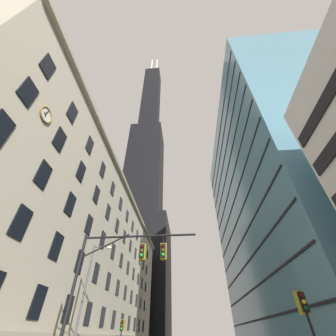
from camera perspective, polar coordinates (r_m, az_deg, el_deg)
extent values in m
cube|color=#B2A88E|center=(44.60, -24.14, -21.46)|extent=(17.59, 68.39, 26.06)
cube|color=#9E937A|center=(46.14, -10.04, -7.77)|extent=(0.70, 68.39, 0.60)
cube|color=black|center=(21.38, -31.85, -28.51)|extent=(0.14, 1.40, 2.20)
cube|color=black|center=(25.71, -25.55, -31.25)|extent=(0.14, 1.40, 2.20)
cube|color=black|center=(30.25, -20.90, -32.99)|extent=(0.14, 1.40, 2.20)
cube|color=black|center=(34.91, -17.35, -34.15)|extent=(0.14, 1.40, 2.20)
cube|color=black|center=(39.66, -14.59, -34.97)|extent=(0.14, 1.40, 2.20)
cube|color=black|center=(44.46, -12.38, -35.57)|extent=(0.14, 1.40, 2.20)
cube|color=black|center=(49.30, -10.58, -36.03)|extent=(0.14, 1.40, 2.20)
cube|color=black|center=(54.17, -9.08, -36.38)|extent=(0.14, 1.40, 2.20)
cube|color=black|center=(59.07, -7.83, -36.66)|extent=(0.14, 1.40, 2.20)
cube|color=black|center=(63.97, -6.76, -36.88)|extent=(0.14, 1.40, 2.20)
cube|color=black|center=(18.40, -35.10, -11.94)|extent=(0.14, 1.40, 2.20)
cube|color=black|center=(22.19, -28.06, -18.22)|extent=(0.14, 1.40, 2.20)
cube|color=black|center=(26.39, -22.88, -22.44)|extent=(0.14, 1.40, 2.20)
cube|color=black|center=(30.83, -18.96, -25.36)|extent=(0.14, 1.40, 2.20)
cube|color=black|center=(35.41, -15.92, -27.47)|extent=(0.14, 1.40, 2.20)
cube|color=black|center=(40.10, -13.50, -29.04)|extent=(0.14, 1.40, 2.20)
cube|color=black|center=(44.86, -11.54, -30.25)|extent=(0.14, 1.40, 2.20)
cube|color=black|center=(49.66, -9.92, -31.21)|extent=(0.14, 1.40, 2.20)
cube|color=black|center=(54.50, -8.57, -31.98)|extent=(0.14, 1.40, 2.20)
cube|color=black|center=(59.36, -7.41, -32.61)|extent=(0.14, 1.40, 2.20)
cube|color=black|center=(64.25, -6.42, -33.14)|extent=(0.14, 1.40, 2.20)
cube|color=black|center=(17.46, -38.62, 8.53)|extent=(0.14, 1.40, 2.20)
cube|color=black|center=(20.22, -30.79, -1.53)|extent=(0.14, 1.40, 2.20)
cube|color=black|center=(23.73, -25.02, -8.91)|extent=(0.14, 1.40, 2.20)
cube|color=black|center=(27.69, -20.69, -14.23)|extent=(0.14, 1.40, 2.20)
cube|color=black|center=(31.95, -17.34, -18.12)|extent=(0.14, 1.40, 2.20)
cube|color=black|center=(36.40, -14.69, -21.04)|extent=(0.14, 1.40, 2.20)
cube|color=black|center=(40.97, -12.56, -23.29)|extent=(0.14, 1.40, 2.20)
cube|color=black|center=(45.64, -10.81, -25.07)|extent=(0.14, 1.40, 2.20)
cube|color=black|center=(50.36, -9.34, -26.49)|extent=(0.14, 1.40, 2.20)
cube|color=black|center=(55.14, -8.10, -27.66)|extent=(0.14, 1.40, 2.20)
cube|color=black|center=(59.95, -7.04, -28.63)|extent=(0.14, 1.40, 2.20)
cube|color=black|center=(64.80, -6.12, -29.45)|extent=(0.14, 1.40, 2.20)
cube|color=black|center=(20.27, -33.75, 16.80)|extent=(0.14, 1.40, 2.20)
cube|color=black|center=(22.69, -27.35, 6.90)|extent=(0.14, 1.40, 2.20)
cube|color=black|center=(25.86, -22.55, -0.90)|extent=(0.14, 1.40, 2.20)
cube|color=black|center=(29.54, -18.86, -6.88)|extent=(0.14, 1.40, 2.20)
cube|color=black|center=(33.57, -15.97, -11.46)|extent=(0.14, 1.40, 2.20)
cube|color=black|center=(37.82, -13.64, -15.02)|extent=(0.14, 1.40, 2.20)
cube|color=black|center=(42.24, -11.74, -17.83)|extent=(0.14, 1.40, 2.20)
cube|color=black|center=(46.78, -10.16, -20.09)|extent=(0.14, 1.40, 2.20)
cube|color=black|center=(51.40, -8.83, -21.93)|extent=(0.14, 1.40, 2.20)
cube|color=black|center=(56.09, -7.69, -23.46)|extent=(0.14, 1.40, 2.20)
cube|color=black|center=(60.83, -6.71, -24.75)|extent=(0.14, 1.40, 2.20)
cube|color=black|center=(65.61, -5.85, -25.84)|extent=(0.14, 1.40, 2.20)
cube|color=black|center=(23.49, -29.86, 22.85)|extent=(0.14, 1.40, 2.20)
cube|color=black|center=(25.61, -24.56, 13.53)|extent=(0.14, 1.40, 2.20)
cube|color=black|center=(28.46, -20.50, 5.77)|extent=(0.14, 1.40, 2.20)
cube|color=black|center=(31.84, -17.33, -0.49)|extent=(0.14, 1.40, 2.20)
cube|color=black|center=(35.61, -14.79, -5.49)|extent=(0.14, 1.40, 2.20)
cube|color=black|center=(39.64, -12.73, -9.49)|extent=(0.14, 1.40, 2.20)
cube|color=black|center=(43.88, -11.02, -12.73)|extent=(0.14, 1.40, 2.20)
cube|color=black|center=(48.27, -9.59, -15.38)|extent=(0.14, 1.40, 2.20)
cube|color=black|center=(52.76, -8.37, -17.58)|extent=(0.14, 1.40, 2.20)
cube|color=black|center=(57.34, -7.32, -19.42)|extent=(0.14, 1.40, 2.20)
cube|color=black|center=(61.98, -6.40, -20.99)|extent=(0.14, 1.40, 2.20)
cube|color=black|center=(66.67, -5.60, -22.33)|extent=(0.14, 1.40, 2.20)
torus|color=olive|center=(21.40, -30.19, 12.41)|extent=(0.13, 1.48, 1.48)
cylinder|color=silver|center=(21.42, -30.28, 12.39)|extent=(0.05, 1.28, 1.28)
cube|color=black|center=(21.25, -30.38, 12.49)|extent=(0.03, 0.34, 0.31)
cube|color=black|center=(21.55, -29.95, 12.97)|extent=(0.03, 0.16, 0.57)
cube|color=black|center=(93.19, -8.77, -26.82)|extent=(26.13, 26.13, 41.79)
cube|color=black|center=(115.17, -6.32, -1.07)|extent=(18.29, 18.29, 60.79)
cube|color=black|center=(165.99, -4.60, 17.90)|extent=(11.76, 11.76, 75.99)
cylinder|color=silver|center=(211.80, -4.51, 25.59)|extent=(1.20, 1.20, 28.43)
cylinder|color=silver|center=(211.35, -3.11, 25.73)|extent=(1.20, 1.20, 28.43)
cube|color=black|center=(18.54, 38.80, 18.02)|extent=(0.16, 11.42, 1.10)
cube|color=teal|center=(51.02, 27.40, -7.98)|extent=(18.64, 47.60, 49.19)
cube|color=black|center=(42.54, 23.18, -33.71)|extent=(0.12, 46.60, 0.24)
cube|color=black|center=(42.93, 21.68, -28.52)|extent=(0.12, 46.60, 0.24)
cube|color=black|center=(43.67, 20.35, -23.46)|extent=(0.12, 46.60, 0.24)
cube|color=black|center=(44.77, 19.17, -18.60)|extent=(0.12, 46.60, 0.24)
cube|color=black|center=(46.18, 18.11, -13.99)|extent=(0.12, 46.60, 0.24)
cube|color=black|center=(47.89, 17.16, -9.69)|extent=(0.12, 46.60, 0.24)
cube|color=black|center=(49.87, 16.30, -5.69)|extent=(0.12, 46.60, 0.24)
cube|color=black|center=(52.07, 15.53, -2.02)|extent=(0.12, 46.60, 0.24)
cube|color=black|center=(54.48, 14.82, 1.34)|extent=(0.12, 46.60, 0.24)
cube|color=black|center=(57.07, 14.17, 4.41)|extent=(0.12, 46.60, 0.24)
cube|color=black|center=(59.81, 13.58, 7.20)|extent=(0.12, 46.60, 0.24)
cylinder|color=black|center=(16.12, -24.74, -28.82)|extent=(0.20, 0.20, 7.55)
cylinder|color=black|center=(15.67, -7.72, -17.91)|extent=(7.84, 0.14, 0.14)
cylinder|color=black|center=(16.13, -16.62, -19.61)|extent=(3.22, 0.10, 1.63)
cylinder|color=black|center=(15.52, -6.82, -18.95)|extent=(0.04, 0.04, 0.60)
cube|color=black|center=(15.28, -7.04, -21.58)|extent=(0.30, 0.30, 0.90)
cube|color=olive|center=(15.44, -6.92, -21.78)|extent=(0.40, 0.40, 1.04)
sphere|color=#450808|center=(15.21, -7.07, -20.40)|extent=(0.20, 0.20, 0.20)
sphere|color=#4B3A08|center=(15.13, -7.16, -21.40)|extent=(0.20, 0.20, 0.20)
sphere|color=green|center=(15.05, -7.25, -22.42)|extent=(0.20, 0.20, 0.20)
cylinder|color=black|center=(15.30, -1.22, -18.91)|extent=(0.04, 0.04, 0.60)
cube|color=black|center=(15.06, -1.26, -21.59)|extent=(0.30, 0.30, 0.90)
cube|color=olive|center=(15.22, -1.19, -21.78)|extent=(0.40, 0.40, 1.04)
sphere|color=#450808|center=(15.00, -1.32, -20.39)|extent=(0.20, 0.20, 0.20)
sphere|color=#4B3A08|center=(14.91, -1.33, -21.40)|extent=(0.20, 0.20, 0.20)
sphere|color=green|center=(14.83, -1.35, -22.44)|extent=(0.20, 0.20, 0.20)
cylinder|color=black|center=(14.57, 34.89, -33.21)|extent=(0.12, 0.12, 3.67)
cube|color=black|center=(14.64, 32.75, -28.31)|extent=(0.30, 0.30, 0.90)
cube|color=olive|center=(14.79, 32.50, -28.45)|extent=(0.40, 0.40, 1.04)
sphere|color=#450808|center=(14.52, 32.58, -27.14)|extent=(0.20, 0.20, 0.20)
sphere|color=yellow|center=(14.49, 33.00, -28.17)|extent=(0.20, 0.20, 0.20)
sphere|color=#083D10|center=(14.47, 33.44, -29.20)|extent=(0.20, 0.20, 0.20)
cube|color=black|center=(28.82, -12.39, -36.28)|extent=(0.30, 0.30, 0.90)
cube|color=olive|center=(28.99, -12.29, -36.30)|extent=(0.40, 0.40, 1.04)
sphere|color=#450808|center=(28.68, -12.40, -35.71)|extent=(0.20, 0.20, 0.20)
sphere|color=#4B3A08|center=(28.67, -12.49, -36.26)|extent=(0.20, 0.20, 0.20)
sphere|color=green|center=(28.66, -12.59, -36.81)|extent=(0.20, 0.20, 0.20)
cylinder|color=#47474C|center=(22.08, -22.07, -29.83)|extent=(0.18, 0.18, 8.75)
cylinder|color=#47474C|center=(22.68, -17.56, -19.73)|extent=(1.51, 0.10, 0.10)
ellipsoid|color=#EFE5C6|center=(22.39, -15.69, -20.10)|extent=(0.56, 0.32, 0.24)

